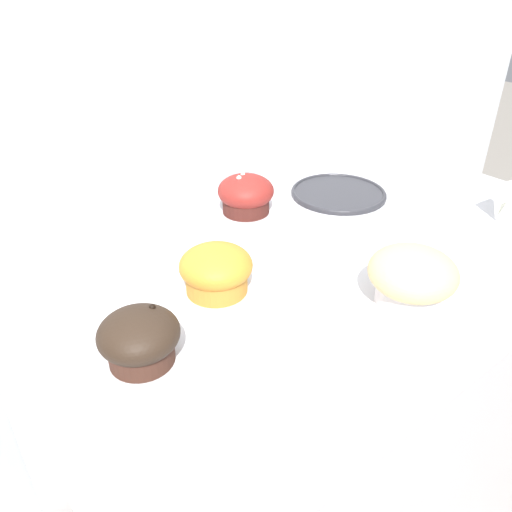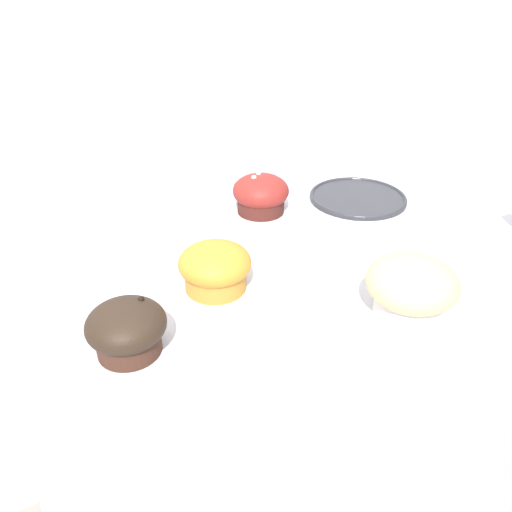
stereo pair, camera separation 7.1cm
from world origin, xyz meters
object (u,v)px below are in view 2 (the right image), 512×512
muffin_back_left (411,287)px  muffin_front_left (215,267)px  muffin_back_right (261,194)px  muffin_front_center (127,329)px  serving_plate (358,197)px

muffin_back_left → muffin_front_left: bearing=135.3°
muffin_back_right → muffin_front_center: bearing=-144.5°
muffin_back_right → muffin_front_left: muffin_back_right is taller
muffin_back_left → serving_plate: 0.37m
serving_plate → muffin_front_left: bearing=-162.0°
muffin_back_left → muffin_back_right: muffin_back_left is taller
muffin_front_left → serving_plate: size_ratio=0.55×
muffin_back_right → muffin_front_left: (-0.19, -0.18, -0.00)m
muffin_front_center → muffin_back_left: (0.34, -0.12, 0.01)m
muffin_front_left → serving_plate: (0.38, 0.12, -0.03)m
muffin_front_center → muffin_back_left: 0.36m
muffin_front_left → serving_plate: 0.40m
muffin_front_center → muffin_front_left: muffin_front_left is taller
serving_plate → muffin_back_left: bearing=-121.3°
muffin_front_center → muffin_back_left: muffin_back_left is taller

